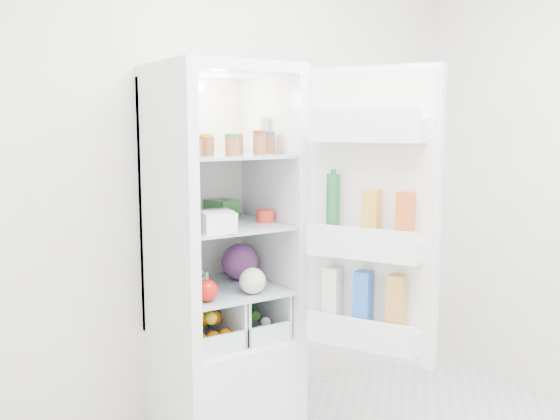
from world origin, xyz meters
TOP-DOWN VIEW (x-y plane):
  - room_walls at (0.00, 0.00)m, footprint 3.02×3.02m
  - refrigerator at (-0.20, 1.25)m, footprint 0.60×0.60m
  - shelf_low at (-0.20, 1.19)m, footprint 0.49×0.53m
  - shelf_mid at (-0.20, 1.19)m, footprint 0.49×0.53m
  - shelf_top at (-0.20, 1.19)m, footprint 0.49×0.53m
  - crisper_left at (-0.32, 1.19)m, footprint 0.23×0.46m
  - crisper_right at (-0.08, 1.19)m, footprint 0.23×0.46m
  - condiment_jars at (-0.22, 1.10)m, footprint 0.46×0.32m
  - squeeze_bottle at (0.01, 1.18)m, footprint 0.06×0.06m
  - tub_white at (-0.33, 0.99)m, footprint 0.16×0.16m
  - tub_cream at (-0.24, 1.16)m, footprint 0.15×0.15m
  - tin_red at (-0.01, 1.12)m, footprint 0.11×0.11m
  - foil_tray at (-0.23, 1.32)m, footprint 0.19×0.17m
  - tub_green at (-0.11, 1.38)m, footprint 0.14×0.18m
  - red_cabbage at (-0.06, 1.27)m, footprint 0.18×0.18m
  - bell_pepper at (-0.38, 1.01)m, footprint 0.10×0.10m
  - mushroom_bowl at (-0.33, 1.25)m, footprint 0.14×0.14m
  - salad_bag at (-0.14, 1.01)m, footprint 0.12×0.12m
  - citrus_pile at (-0.32, 1.13)m, footprint 0.20×0.24m
  - veg_pile at (-0.07, 1.18)m, footprint 0.16×0.30m
  - fridge_door at (0.24, 0.64)m, footprint 0.41×0.57m

SIDE VIEW (x-z plane):
  - veg_pile at x=-0.07m, z-range 0.51..0.61m
  - citrus_pile at x=-0.32m, z-range 0.51..0.67m
  - crisper_left at x=-0.32m, z-range 0.50..0.72m
  - crisper_right at x=-0.08m, z-range 0.50..0.72m
  - refrigerator at x=-0.20m, z-range -0.23..1.57m
  - shelf_low at x=-0.20m, z-range 0.73..0.75m
  - mushroom_bowl at x=-0.33m, z-range 0.75..0.81m
  - bell_pepper at x=-0.38m, z-range 0.75..0.85m
  - salad_bag at x=-0.14m, z-range 0.75..0.87m
  - red_cabbage at x=-0.06m, z-range 0.75..0.93m
  - shelf_mid at x=-0.20m, z-range 1.04..1.06m
  - foil_tray at x=-0.23m, z-range 1.06..1.10m
  - tin_red at x=-0.01m, z-range 1.06..1.12m
  - fridge_door at x=0.24m, z-range 0.44..1.74m
  - tub_cream at x=-0.24m, z-range 1.06..1.13m
  - tub_white at x=-0.33m, z-range 1.06..1.15m
  - tub_green at x=-0.11m, z-range 1.06..1.15m
  - shelf_top at x=-0.20m, z-range 1.37..1.39m
  - condiment_jars at x=-0.22m, z-range 1.39..1.47m
  - squeeze_bottle at x=0.01m, z-range 1.39..1.56m
  - room_walls at x=0.00m, z-range 0.29..2.90m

